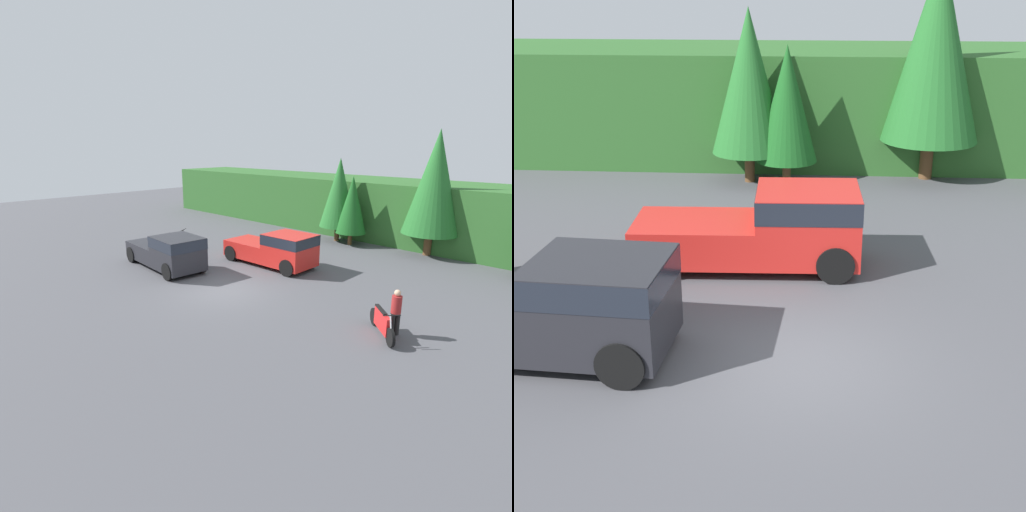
% 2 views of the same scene
% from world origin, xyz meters
% --- Properties ---
extents(ground_plane, '(80.00, 80.00, 0.00)m').
position_xyz_m(ground_plane, '(0.00, 0.00, 0.00)').
color(ground_plane, '#4C4C51').
extents(hillside_backdrop, '(44.00, 6.00, 4.05)m').
position_xyz_m(hillside_backdrop, '(0.00, 16.00, 2.02)').
color(hillside_backdrop, '#2D6028').
rests_on(hillside_backdrop, ground_plane).
extents(tree_left, '(2.50, 2.50, 5.68)m').
position_xyz_m(tree_left, '(-1.99, 12.09, 3.34)').
color(tree_left, brown).
rests_on(tree_left, ground_plane).
extents(tree_mid_left, '(2.01, 2.01, 4.57)m').
position_xyz_m(tree_mid_left, '(-0.73, 11.77, 2.68)').
color(tree_mid_left, brown).
rests_on(tree_mid_left, ground_plane).
extents(tree_mid_right, '(3.26, 3.26, 7.41)m').
position_xyz_m(tree_mid_right, '(4.04, 12.88, 4.36)').
color(tree_mid_right, brown).
rests_on(tree_mid_right, ground_plane).
extents(pickup_truck_red, '(5.43, 2.36, 1.94)m').
position_xyz_m(pickup_truck_red, '(-0.82, 4.62, 1.02)').
color(pickup_truck_red, red).
rests_on(pickup_truck_red, ground_plane).
extents(pickup_truck_second, '(5.51, 2.52, 1.94)m').
position_xyz_m(pickup_truck_second, '(-4.46, 0.08, 1.02)').
color(pickup_truck_second, '#232328').
rests_on(pickup_truck_second, ground_plane).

